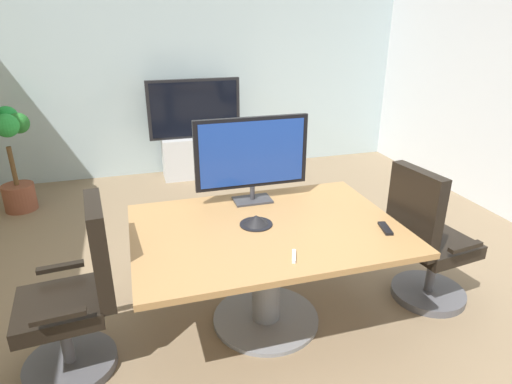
{
  "coord_description": "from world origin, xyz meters",
  "views": [
    {
      "loc": [
        -0.92,
        -2.58,
        2.05
      ],
      "look_at": [
        -0.13,
        0.11,
        0.91
      ],
      "focal_mm": 30.37,
      "sensor_mm": 36.0,
      "label": 1
    }
  ],
  "objects_px": {
    "conference_table": "(266,252)",
    "conference_phone": "(256,221)",
    "office_chair_right": "(426,248)",
    "tv_monitor": "(252,155)",
    "remote_control": "(385,228)",
    "office_chair_left": "(77,304)",
    "wall_display_unit": "(196,145)",
    "potted_plant": "(8,147)"
  },
  "relations": [
    {
      "from": "conference_table",
      "to": "conference_phone",
      "type": "height_order",
      "value": "conference_phone"
    },
    {
      "from": "office_chair_left",
      "to": "potted_plant",
      "type": "distance_m",
      "value": 2.87
    },
    {
      "from": "tv_monitor",
      "to": "wall_display_unit",
      "type": "relative_size",
      "value": 0.64
    },
    {
      "from": "conference_table",
      "to": "potted_plant",
      "type": "height_order",
      "value": "potted_plant"
    },
    {
      "from": "office_chair_left",
      "to": "wall_display_unit",
      "type": "relative_size",
      "value": 0.83
    },
    {
      "from": "office_chair_left",
      "to": "tv_monitor",
      "type": "relative_size",
      "value": 1.3
    },
    {
      "from": "conference_table",
      "to": "wall_display_unit",
      "type": "relative_size",
      "value": 1.34
    },
    {
      "from": "office_chair_right",
      "to": "conference_phone",
      "type": "xyz_separation_m",
      "value": [
        -1.27,
        0.15,
        0.33
      ]
    },
    {
      "from": "tv_monitor",
      "to": "remote_control",
      "type": "xyz_separation_m",
      "value": [
        0.7,
        -0.71,
        -0.35
      ]
    },
    {
      "from": "tv_monitor",
      "to": "office_chair_left",
      "type": "bearing_deg",
      "value": -156.76
    },
    {
      "from": "remote_control",
      "to": "office_chair_left",
      "type": "bearing_deg",
      "value": -171.7
    },
    {
      "from": "wall_display_unit",
      "to": "conference_phone",
      "type": "bearing_deg",
      "value": -91.59
    },
    {
      "from": "office_chair_left",
      "to": "conference_phone",
      "type": "distance_m",
      "value": 1.21
    },
    {
      "from": "conference_table",
      "to": "wall_display_unit",
      "type": "xyz_separation_m",
      "value": [
        0.03,
        3.17,
        -0.12
      ]
    },
    {
      "from": "tv_monitor",
      "to": "remote_control",
      "type": "relative_size",
      "value": 4.94
    },
    {
      "from": "conference_table",
      "to": "conference_phone",
      "type": "xyz_separation_m",
      "value": [
        -0.06,
        0.05,
        0.23
      ]
    },
    {
      "from": "office_chair_left",
      "to": "tv_monitor",
      "type": "xyz_separation_m",
      "value": [
        1.24,
        0.53,
        0.66
      ]
    },
    {
      "from": "conference_table",
      "to": "tv_monitor",
      "type": "xyz_separation_m",
      "value": [
        0.03,
        0.45,
        0.55
      ]
    },
    {
      "from": "conference_phone",
      "to": "remote_control",
      "type": "xyz_separation_m",
      "value": [
        0.79,
        -0.31,
        -0.02
      ]
    },
    {
      "from": "wall_display_unit",
      "to": "potted_plant",
      "type": "relative_size",
      "value": 1.01
    },
    {
      "from": "remote_control",
      "to": "potted_plant",
      "type": "bearing_deg",
      "value": 147.59
    },
    {
      "from": "office_chair_left",
      "to": "potted_plant",
      "type": "height_order",
      "value": "potted_plant"
    },
    {
      "from": "conference_phone",
      "to": "office_chair_left",
      "type": "bearing_deg",
      "value": -173.41
    },
    {
      "from": "office_chair_right",
      "to": "wall_display_unit",
      "type": "distance_m",
      "value": 3.48
    },
    {
      "from": "conference_table",
      "to": "potted_plant",
      "type": "distance_m",
      "value": 3.37
    },
    {
      "from": "office_chair_left",
      "to": "remote_control",
      "type": "height_order",
      "value": "office_chair_left"
    },
    {
      "from": "office_chair_right",
      "to": "conference_phone",
      "type": "height_order",
      "value": "office_chair_right"
    },
    {
      "from": "office_chair_right",
      "to": "conference_phone",
      "type": "bearing_deg",
      "value": 75.94
    },
    {
      "from": "conference_phone",
      "to": "remote_control",
      "type": "height_order",
      "value": "conference_phone"
    },
    {
      "from": "office_chair_left",
      "to": "potted_plant",
      "type": "bearing_deg",
      "value": -167.33
    },
    {
      "from": "office_chair_right",
      "to": "remote_control",
      "type": "distance_m",
      "value": 0.6
    },
    {
      "from": "remote_control",
      "to": "conference_table",
      "type": "bearing_deg",
      "value": 173.8
    },
    {
      "from": "conference_table",
      "to": "potted_plant",
      "type": "xyz_separation_m",
      "value": [
        -2.09,
        2.64,
        0.18
      ]
    },
    {
      "from": "conference_table",
      "to": "tv_monitor",
      "type": "relative_size",
      "value": 2.09
    },
    {
      "from": "office_chair_right",
      "to": "remote_control",
      "type": "height_order",
      "value": "office_chair_right"
    },
    {
      "from": "office_chair_left",
      "to": "conference_phone",
      "type": "xyz_separation_m",
      "value": [
        1.16,
        0.13,
        0.33
      ]
    },
    {
      "from": "office_chair_left",
      "to": "wall_display_unit",
      "type": "xyz_separation_m",
      "value": [
        1.24,
        3.26,
        -0.01
      ]
    },
    {
      "from": "remote_control",
      "to": "tv_monitor",
      "type": "bearing_deg",
      "value": 148.17
    },
    {
      "from": "conference_table",
      "to": "tv_monitor",
      "type": "distance_m",
      "value": 0.71
    },
    {
      "from": "tv_monitor",
      "to": "conference_phone",
      "type": "distance_m",
      "value": 0.52
    },
    {
      "from": "potted_plant",
      "to": "conference_phone",
      "type": "relative_size",
      "value": 5.88
    },
    {
      "from": "potted_plant",
      "to": "remote_control",
      "type": "distance_m",
      "value": 4.04
    }
  ]
}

